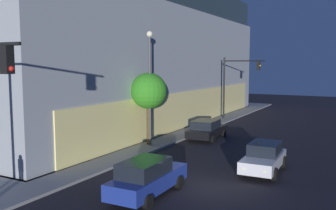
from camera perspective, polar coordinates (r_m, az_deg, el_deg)
The scene contains 8 objects.
ground_plane at distance 18.90m, azimuth 5.83°, elevation -12.44°, with size 120.00×120.00×0.00m, color black.
modern_building at distance 44.09m, azimuth -14.20°, elevation 7.37°, with size 39.75×29.78×14.32m.
traffic_light_far_corner at distance 40.82m, azimuth 10.31°, elevation 4.09°, with size 0.32×4.46×6.68m.
street_lamp_sidewalk at distance 26.89m, azimuth -2.78°, elevation 4.63°, with size 0.44×0.44×8.25m.
sidewalk_tree at distance 27.33m, azimuth -2.96°, elevation 2.07°, with size 2.65×2.65×5.30m.
car_blue at distance 17.48m, azimuth -3.20°, elevation -10.93°, with size 4.81×2.02×1.74m.
car_white at distance 21.83m, azimuth 14.41°, elevation -7.74°, with size 4.41×2.10×1.64m.
car_black at distance 30.59m, azimuth 5.89°, elevation -3.67°, with size 4.67×2.39×1.58m.
Camera 1 is at (-16.57, -6.82, 6.03)m, focal length 39.98 mm.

